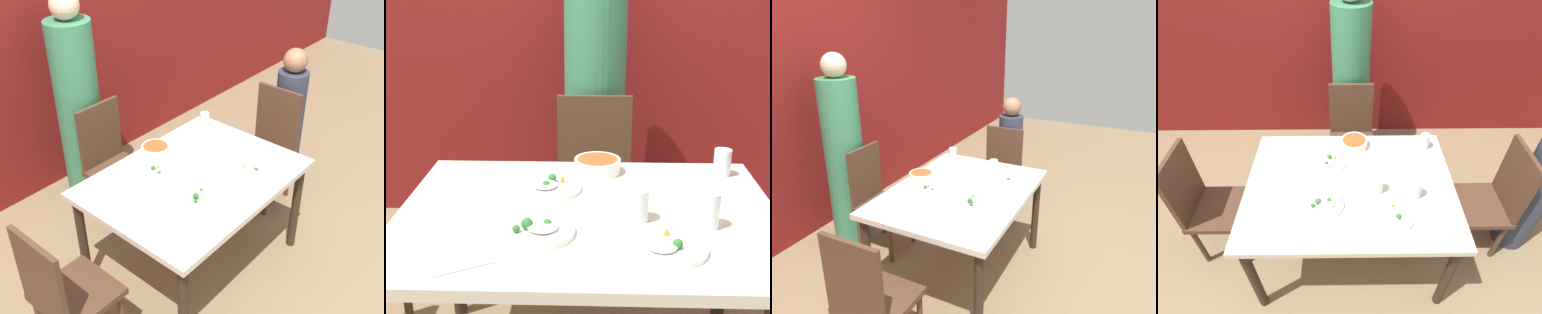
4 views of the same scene
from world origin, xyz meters
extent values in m
cube|color=maroon|center=(0.00, 1.58, 1.35)|extent=(10.00, 0.06, 2.70)
cube|color=beige|center=(0.00, 0.00, 0.72)|extent=(1.32, 0.98, 0.04)
cylinder|color=#332319|center=(-0.60, 0.43, 0.35)|extent=(0.06, 0.06, 0.70)
cylinder|color=#332319|center=(0.60, 0.43, 0.35)|extent=(0.06, 0.06, 0.70)
cube|color=#4C3323|center=(0.02, 0.76, 0.42)|extent=(0.40, 0.40, 0.04)
cube|color=#4C3323|center=(0.02, 0.94, 0.68)|extent=(0.38, 0.03, 0.49)
cylinder|color=#4C3323|center=(-0.14, 0.59, 0.20)|extent=(0.04, 0.04, 0.40)
cylinder|color=#4C3323|center=(0.19, 0.59, 0.20)|extent=(0.04, 0.04, 0.40)
cylinder|color=#4C3323|center=(-0.14, 0.92, 0.20)|extent=(0.04, 0.04, 0.40)
cylinder|color=#4C3323|center=(0.19, 0.92, 0.20)|extent=(0.04, 0.04, 0.40)
cylinder|color=#4C3323|center=(0.76, 0.24, 0.20)|extent=(0.04, 0.04, 0.40)
cylinder|color=#4C3323|center=(-0.76, 0.22, 0.20)|extent=(0.04, 0.04, 0.40)
cylinder|color=#387F56|center=(0.02, 1.16, 0.75)|extent=(0.33, 0.33, 1.49)
cylinder|color=white|center=(0.03, 0.37, 0.77)|extent=(0.19, 0.19, 0.06)
cylinder|color=#BC5123|center=(0.03, 0.37, 0.80)|extent=(0.17, 0.17, 0.01)
cylinder|color=white|center=(-0.16, -0.17, 0.75)|extent=(0.24, 0.24, 0.02)
ellipsoid|color=white|center=(-0.14, -0.17, 0.77)|extent=(0.10, 0.10, 0.02)
sphere|color=#2D702D|center=(-0.19, -0.17, 0.78)|extent=(0.04, 0.04, 0.04)
sphere|color=#2D702D|center=(-0.13, -0.16, 0.77)|extent=(0.03, 0.03, 0.03)
sphere|color=#2D702D|center=(-0.22, -0.19, 0.77)|extent=(0.02, 0.02, 0.02)
cylinder|color=white|center=(-0.14, 0.18, 0.75)|extent=(0.24, 0.24, 0.02)
ellipsoid|color=white|center=(-0.16, 0.17, 0.77)|extent=(0.09, 0.09, 0.02)
sphere|color=#2D702D|center=(-0.16, 0.15, 0.77)|extent=(0.03, 0.03, 0.03)
sphere|color=#2D702D|center=(-0.14, 0.22, 0.77)|extent=(0.03, 0.03, 0.03)
cone|color=orange|center=(-0.10, 0.22, 0.77)|extent=(0.02, 0.02, 0.03)
cylinder|color=white|center=(0.24, -0.26, 0.75)|extent=(0.24, 0.24, 0.02)
ellipsoid|color=white|center=(0.22, -0.28, 0.77)|extent=(0.09, 0.09, 0.02)
sphere|color=#2D702D|center=(0.27, -0.28, 0.77)|extent=(0.03, 0.03, 0.03)
cone|color=orange|center=(0.25, -0.20, 0.77)|extent=(0.02, 0.02, 0.02)
cylinder|color=silver|center=(0.39, -0.10, 0.80)|extent=(0.07, 0.07, 0.12)
cylinder|color=silver|center=(0.17, -0.06, 0.80)|extent=(0.07, 0.07, 0.11)
cylinder|color=silver|center=(0.54, 0.35, 0.80)|extent=(0.07, 0.07, 0.11)
cube|color=white|center=(0.40, 0.15, 0.74)|extent=(0.14, 0.14, 0.01)
cube|color=silver|center=(-0.34, -0.38, 0.74)|extent=(0.17, 0.10, 0.01)
camera|label=1|loc=(-1.90, -1.60, 2.48)|focal=45.00mm
camera|label=2|loc=(0.02, -1.68, 1.55)|focal=50.00mm
camera|label=3|loc=(-2.27, -1.17, 1.97)|focal=35.00mm
camera|label=4|loc=(-0.01, -1.29, 2.16)|focal=28.00mm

